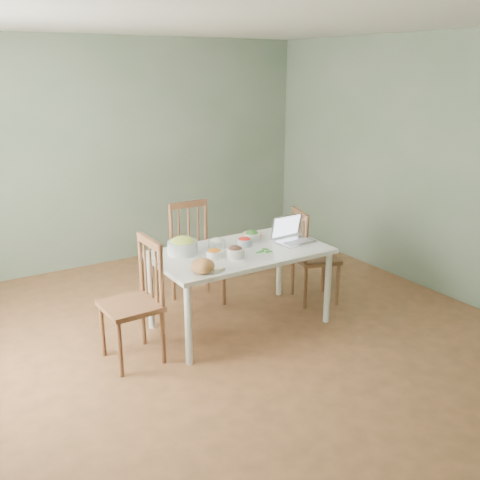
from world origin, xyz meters
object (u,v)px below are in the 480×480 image
chair_left (130,303)px  chair_right (316,256)px  dining_table (240,288)px  chair_far (198,255)px  laptop (296,230)px  bowl_squash (183,245)px  bread_boule (203,266)px

chair_left → chair_right: chair_left is taller
dining_table → chair_far: (-0.09, 0.67, 0.15)m
chair_left → laptop: 1.71m
bowl_squash → dining_table: bearing=-21.9°
bread_boule → laptop: (1.14, 0.25, 0.06)m
chair_far → chair_right: chair_far is taller
bread_boule → bowl_squash: bearing=81.9°
chair_left → bowl_squash: size_ratio=3.82×
chair_far → bowl_squash: 0.69m
dining_table → chair_right: bearing=4.7°
chair_left → chair_right: size_ratio=1.05×
bread_boule → laptop: laptop is taller
laptop → bread_boule: bearing=-171.0°
chair_left → bread_boule: (0.54, -0.25, 0.29)m
bowl_squash → laptop: (1.06, -0.27, 0.04)m
dining_table → bread_boule: bearing=-149.8°
chair_far → chair_left: 1.25m
chair_left → chair_far: bearing=124.5°
bowl_squash → chair_right: bearing=-4.5°
dining_table → laptop: size_ratio=4.58×
laptop → bowl_squash: bearing=162.3°
chair_far → bowl_squash: (-0.39, -0.47, 0.30)m
bowl_squash → laptop: laptop is taller
dining_table → laptop: bearing=-7.8°
laptop → chair_far: bearing=128.6°
chair_left → bread_boule: 0.67m
chair_far → chair_left: (-1.01, -0.74, -0.00)m
chair_right → laptop: laptop is taller
bowl_squash → laptop: bearing=-14.5°
chair_left → bread_boule: chair_left is taller
bowl_squash → laptop: size_ratio=0.78×
chair_far → laptop: bearing=-47.1°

